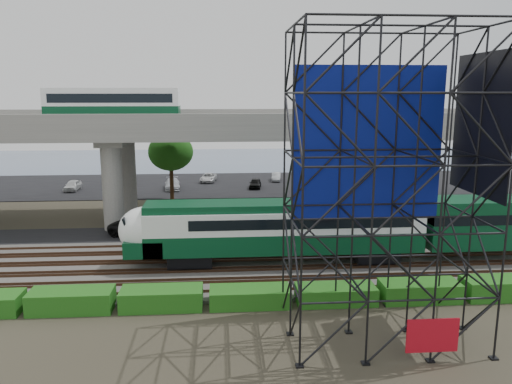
{
  "coord_description": "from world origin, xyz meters",
  "views": [
    {
      "loc": [
        -0.59,
        -31.1,
        12.03
      ],
      "look_at": [
        2.1,
        6.0,
        4.57
      ],
      "focal_mm": 35.0,
      "sensor_mm": 36.0,
      "label": 1
    }
  ],
  "objects": [
    {
      "name": "parked_cars",
      "position": [
        0.48,
        33.33,
        0.68
      ],
      "size": [
        37.16,
        9.47,
        1.28
      ],
      "color": "silver",
      "rests_on": "parking_lot"
    },
    {
      "name": "commuter_train",
      "position": [
        5.89,
        2.0,
        2.88
      ],
      "size": [
        29.3,
        3.06,
        4.3
      ],
      "color": "black",
      "rests_on": "rail_tracks"
    },
    {
      "name": "rail_tracks",
      "position": [
        0.0,
        2.0,
        0.28
      ],
      "size": [
        90.0,
        9.52,
        0.16
      ],
      "color": "#472D1E",
      "rests_on": "ballast_bed"
    },
    {
      "name": "trees",
      "position": [
        -4.67,
        16.17,
        5.57
      ],
      "size": [
        40.94,
        16.94,
        7.69
      ],
      "color": "#382314",
      "rests_on": "ground"
    },
    {
      "name": "ground",
      "position": [
        0.0,
        0.0,
        0.0
      ],
      "size": [
        140.0,
        140.0,
        0.0
      ],
      "primitive_type": "plane",
      "color": "#474233",
      "rests_on": "ground"
    },
    {
      "name": "parking_lot",
      "position": [
        0.0,
        34.0,
        0.04
      ],
      "size": [
        90.0,
        18.0,
        0.08
      ],
      "primitive_type": "cube",
      "color": "black",
      "rests_on": "ground"
    },
    {
      "name": "scaffold_tower",
      "position": [
        7.33,
        -7.98,
        7.47
      ],
      "size": [
        9.36,
        6.36,
        15.0
      ],
      "color": "black",
      "rests_on": "ground"
    },
    {
      "name": "service_road",
      "position": [
        0.0,
        10.5,
        0.04
      ],
      "size": [
        90.0,
        5.0,
        0.08
      ],
      "primitive_type": "cube",
      "color": "black",
      "rests_on": "ground"
    },
    {
      "name": "suv",
      "position": [
        -7.48,
        10.19,
        0.79
      ],
      "size": [
        5.64,
        3.92,
        1.43
      ],
      "primitive_type": "imported",
      "rotation": [
        0.0,
        0.0,
        1.24
      ],
      "color": "black",
      "rests_on": "service_road"
    },
    {
      "name": "ballast_bed",
      "position": [
        0.0,
        2.0,
        0.1
      ],
      "size": [
        90.0,
        12.0,
        0.2
      ],
      "primitive_type": "cube",
      "color": "slate",
      "rests_on": "ground"
    },
    {
      "name": "hedge_strip",
      "position": [
        1.01,
        -4.3,
        0.56
      ],
      "size": [
        34.6,
        1.8,
        1.2
      ],
      "color": "#165E15",
      "rests_on": "ground"
    },
    {
      "name": "overpass",
      "position": [
        -0.75,
        16.0,
        8.21
      ],
      "size": [
        80.0,
        12.0,
        12.4
      ],
      "color": "#9E9B93",
      "rests_on": "ground"
    },
    {
      "name": "harbor_water",
      "position": [
        0.0,
        56.0,
        0.01
      ],
      "size": [
        140.0,
        40.0,
        0.03
      ],
      "primitive_type": "cube",
      "color": "#4A5E79",
      "rests_on": "ground"
    }
  ]
}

